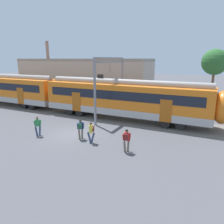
{
  "coord_description": "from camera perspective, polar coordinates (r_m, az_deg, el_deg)",
  "views": [
    {
      "loc": [
        11.04,
        -14.65,
        6.38
      ],
      "look_at": [
        2.31,
        2.85,
        1.6
      ],
      "focal_mm": 35.0,
      "sensor_mm": 36.0,
      "label": 1
    }
  ],
  "objects": [
    {
      "name": "background_building",
      "position": [
        34.66,
        -7.98,
        8.34
      ],
      "size": [
        21.74,
        5.0,
        9.2
      ],
      "color": "#B2A899",
      "rests_on": "ground"
    },
    {
      "name": "pedestrian_green",
      "position": [
        19.45,
        -18.85,
        -3.2
      ],
      "size": [
        0.53,
        0.71,
        1.67
      ],
      "color": "navy",
      "rests_on": "ground"
    },
    {
      "name": "pedestrian_navy",
      "position": [
        17.84,
        -8.23,
        -4.0
      ],
      "size": [
        0.52,
        0.71,
        1.67
      ],
      "color": "#6B6051",
      "rests_on": "ground"
    },
    {
      "name": "ground_plane",
      "position": [
        19.43,
        -9.95,
        -5.65
      ],
      "size": [
        160.0,
        160.0,
        0.0
      ],
      "primitive_type": "plane",
      "color": "#515156"
    },
    {
      "name": "commuter_train",
      "position": [
        34.43,
        -25.56,
        5.51
      ],
      "size": [
        56.65,
        3.07,
        4.73
      ],
      "color": "#B2ADA8",
      "rests_on": "ground"
    },
    {
      "name": "pedestrian_yellow",
      "position": [
        16.94,
        -5.48,
        -4.88
      ],
      "size": [
        0.71,
        0.51,
        1.67
      ],
      "color": "navy",
      "rests_on": "ground"
    },
    {
      "name": "track_bed",
      "position": [
        29.8,
        -16.96,
        0.77
      ],
      "size": [
        80.0,
        4.4,
        0.01
      ],
      "primitive_type": "cube",
      "color": "slate",
      "rests_on": "ground"
    },
    {
      "name": "pedestrian_red",
      "position": [
        15.28,
        3.8,
        -6.95
      ],
      "size": [
        0.54,
        0.67,
        1.67
      ],
      "color": "#6B6051",
      "rests_on": "ground"
    },
    {
      "name": "catenary_gantry",
      "position": [
        23.65,
        -0.52,
        8.71
      ],
      "size": [
        0.24,
        6.64,
        6.53
      ],
      "color": "gray",
      "rests_on": "ground"
    },
    {
      "name": "street_tree_right",
      "position": [
        33.1,
        25.27,
        11.67
      ],
      "size": [
        3.46,
        3.46,
        7.7
      ],
      "color": "brown",
      "rests_on": "ground"
    }
  ]
}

